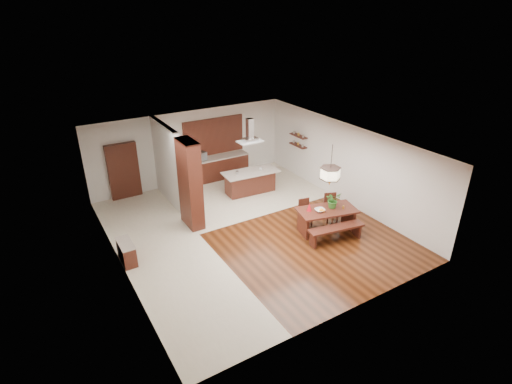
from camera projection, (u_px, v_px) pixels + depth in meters
room_shell at (248, 170)px, 12.02m from camera, size 9.00×9.04×2.92m
tile_hallway at (167, 254)px, 11.62m from camera, size 2.50×9.00×0.01m
tile_kitchen at (243, 192)px, 15.42m from camera, size 5.50×4.00×0.01m
soffit_band at (247, 144)px, 11.67m from camera, size 8.00×9.00×0.02m
partition_pier at (190, 184)px, 12.55m from camera, size 0.45×1.00×2.90m
partition_stub at (167, 163)px, 14.18m from camera, size 0.18×2.40×2.90m
hallway_console at (127, 252)px, 11.14m from camera, size 0.37×0.88×0.63m
hallway_doorway at (124, 171)px, 14.59m from camera, size 1.10×0.20×2.10m
rear_counter at (218, 168)px, 16.41m from camera, size 2.60×0.62×0.95m
kitchen_window at (213, 136)px, 16.07m from camera, size 2.60×0.08×1.50m
shelf_lower at (298, 145)px, 16.13m from camera, size 0.26×0.90×0.04m
shelf_upper at (298, 136)px, 15.95m from camera, size 0.26×0.90×0.04m
dining_table at (327, 215)px, 12.58m from camera, size 2.01×1.33×0.77m
dining_bench at (336, 234)px, 12.14m from camera, size 1.83×0.69×0.50m
dining_chair_left at (306, 213)px, 12.99m from camera, size 0.45×0.45×0.87m
dining_chair_right at (331, 208)px, 13.23m from camera, size 0.54×0.54×0.93m
pendant_lantern at (331, 165)px, 11.86m from camera, size 0.64×0.64×1.31m
foliage_plant at (333, 200)px, 12.51m from camera, size 0.48×0.42×0.52m
fruit_bowl at (320, 210)px, 12.36m from camera, size 0.35×0.35×0.08m
napkin_cone at (309, 207)px, 12.37m from camera, size 0.20×0.20×0.24m
gold_ornament at (343, 207)px, 12.52m from camera, size 0.08×0.08×0.09m
kitchen_island at (250, 182)px, 15.21m from camera, size 2.17×1.07×0.87m
range_hood at (250, 130)px, 14.35m from camera, size 0.90×0.55×0.87m
island_cup at (261, 169)px, 15.12m from camera, size 0.14×0.14×0.09m
microwave at (198, 157)px, 15.73m from camera, size 0.70×0.59×0.33m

